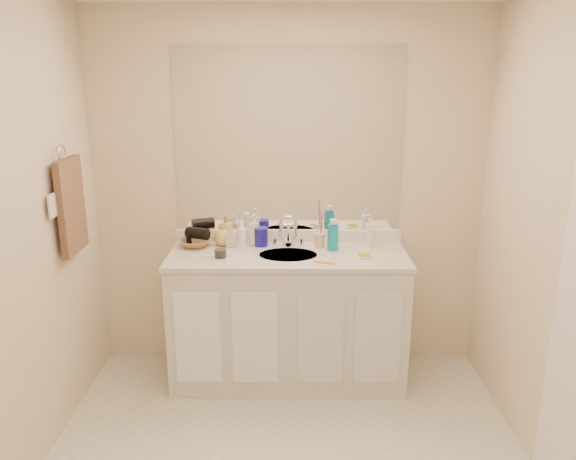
{
  "coord_description": "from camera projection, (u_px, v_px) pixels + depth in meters",
  "views": [
    {
      "loc": [
        0.02,
        -2.36,
        2.02
      ],
      "look_at": [
        0.0,
        0.97,
        1.05
      ],
      "focal_mm": 35.0,
      "sensor_mm": 36.0,
      "label": 1
    }
  ],
  "objects": [
    {
      "name": "tan_cup",
      "position": [
        319.0,
        240.0,
        3.69
      ],
      "size": [
        0.09,
        0.09,
        0.09
      ],
      "primitive_type": "cylinder",
      "rotation": [
        0.0,
        0.0,
        0.34
      ],
      "color": "beige",
      "rests_on": "countertop"
    },
    {
      "name": "soap_bottle_white",
      "position": [
        254.0,
        230.0,
        3.72
      ],
      "size": [
        0.09,
        0.09,
        0.21
      ],
      "primitive_type": "imported",
      "rotation": [
        0.0,
        0.0,
        0.09
      ],
      "color": "silver",
      "rests_on": "countertop"
    },
    {
      "name": "countertop",
      "position": [
        288.0,
        256.0,
        3.57
      ],
      "size": [
        1.52,
        0.57,
        0.03
      ],
      "primitive_type": "cube",
      "color": "beige",
      "rests_on": "vanity_cabinet"
    },
    {
      "name": "toothbrush",
      "position": [
        321.0,
        225.0,
        3.66
      ],
      "size": [
        0.01,
        0.04,
        0.21
      ],
      "primitive_type": "cylinder",
      "rotation": [
        0.14,
        0.0,
        -0.11
      ],
      "color": "#E73C8F",
      "rests_on": "tan_cup"
    },
    {
      "name": "extra_white_bottle",
      "position": [
        242.0,
        239.0,
        3.62
      ],
      "size": [
        0.06,
        0.06,
        0.15
      ],
      "primitive_type": "cylinder",
      "rotation": [
        0.0,
        0.0,
        -0.41
      ],
      "color": "white",
      "rests_on": "countertop"
    },
    {
      "name": "soap_dish",
      "position": [
        364.0,
        256.0,
        3.49
      ],
      "size": [
        0.11,
        0.09,
        0.01
      ],
      "primitive_type": "cube",
      "rotation": [
        0.0,
        0.0,
        0.13
      ],
      "color": "white",
      "rests_on": "countertop"
    },
    {
      "name": "blue_mug",
      "position": [
        261.0,
        237.0,
        3.71
      ],
      "size": [
        0.12,
        0.12,
        0.12
      ],
      "primitive_type": "cylinder",
      "rotation": [
        0.0,
        0.0,
        0.39
      ],
      "color": "#171591",
      "rests_on": "countertop"
    },
    {
      "name": "green_soap",
      "position": [
        364.0,
        254.0,
        3.49
      ],
      "size": [
        0.08,
        0.07,
        0.03
      ],
      "primitive_type": "cube",
      "rotation": [
        0.0,
        0.0,
        -0.25
      ],
      "color": "#BCDE36",
      "rests_on": "soap_dish"
    },
    {
      "name": "orange_comb",
      "position": [
        324.0,
        262.0,
        3.39
      ],
      "size": [
        0.13,
        0.07,
        0.01
      ],
      "primitive_type": "cube",
      "rotation": [
        0.0,
        0.0,
        -0.35
      ],
      "color": "orange",
      "rests_on": "countertop"
    },
    {
      "name": "wall_back",
      "position": [
        288.0,
        195.0,
        3.74
      ],
      "size": [
        2.6,
        0.02,
        2.4
      ],
      "primitive_type": "cube",
      "color": "beige",
      "rests_on": "floor"
    },
    {
      "name": "wicker_basket",
      "position": [
        195.0,
        243.0,
        3.7
      ],
      "size": [
        0.22,
        0.22,
        0.05
      ],
      "primitive_type": "imported",
      "rotation": [
        0.0,
        0.0,
        -0.07
      ],
      "color": "#96683C",
      "rests_on": "countertop"
    },
    {
      "name": "faucet",
      "position": [
        288.0,
        238.0,
        3.71
      ],
      "size": [
        0.02,
        0.02,
        0.11
      ],
      "primitive_type": "cylinder",
      "color": "silver",
      "rests_on": "countertop"
    },
    {
      "name": "mirror",
      "position": [
        288.0,
        141.0,
        3.64
      ],
      "size": [
        1.48,
        0.01,
        1.2
      ],
      "primitive_type": "cube",
      "color": "white",
      "rests_on": "wall_back"
    },
    {
      "name": "dark_jar",
      "position": [
        220.0,
        253.0,
        3.49
      ],
      "size": [
        0.07,
        0.07,
        0.05
      ],
      "primitive_type": "cylinder",
      "rotation": [
        0.0,
        0.0,
        0.02
      ],
      "color": "#242529",
      "rests_on": "countertop"
    },
    {
      "name": "backsplash",
      "position": [
        288.0,
        236.0,
        3.81
      ],
      "size": [
        1.52,
        0.03,
        0.08
      ],
      "primitive_type": "cube",
      "color": "white",
      "rests_on": "countertop"
    },
    {
      "name": "sink_basin",
      "position": [
        288.0,
        256.0,
        3.55
      ],
      "size": [
        0.37,
        0.37,
        0.02
      ],
      "primitive_type": "cylinder",
      "color": "beige",
      "rests_on": "countertop"
    },
    {
      "name": "switch_plate",
      "position": [
        52.0,
        206.0,
        3.03
      ],
      "size": [
        0.01,
        0.08,
        0.13
      ],
      "primitive_type": "cube",
      "color": "white",
      "rests_on": "wall_left"
    },
    {
      "name": "clear_pump_bottle",
      "position": [
        370.0,
        235.0,
        3.69
      ],
      "size": [
        0.08,
        0.08,
        0.16
      ],
      "primitive_type": "cylinder",
      "rotation": [
        0.0,
        0.0,
        -0.41
      ],
      "color": "white",
      "rests_on": "countertop"
    },
    {
      "name": "hair_dryer",
      "position": [
        198.0,
        233.0,
        3.68
      ],
      "size": [
        0.17,
        0.13,
        0.08
      ],
      "primitive_type": "cylinder",
      "rotation": [
        0.0,
        1.57,
        -0.38
      ],
      "color": "black",
      "rests_on": "wicker_basket"
    },
    {
      "name": "soap_bottle_cream",
      "position": [
        231.0,
        235.0,
        3.69
      ],
      "size": [
        0.08,
        0.08,
        0.16
      ],
      "primitive_type": "imported",
      "rotation": [
        0.0,
        0.0,
        0.14
      ],
      "color": "beige",
      "rests_on": "countertop"
    },
    {
      "name": "mouthwash_bottle",
      "position": [
        333.0,
        237.0,
        3.62
      ],
      "size": [
        0.08,
        0.08,
        0.17
      ],
      "primitive_type": "cylinder",
      "rotation": [
        0.0,
        0.0,
        0.22
      ],
      "color": "#0E95B1",
      "rests_on": "countertop"
    },
    {
      "name": "soap_bottle_yellow",
      "position": [
        223.0,
        234.0,
        3.72
      ],
      "size": [
        0.14,
        0.14,
        0.15
      ],
      "primitive_type": "imported",
      "rotation": [
        0.0,
        0.0,
        0.22
      ],
      "color": "#D7B253",
      "rests_on": "countertop"
    },
    {
      "name": "wall_front",
      "position": [
        282.0,
        449.0,
        1.25
      ],
      "size": [
        2.6,
        0.02,
        2.4
      ],
      "primitive_type": "cube",
      "color": "beige",
      "rests_on": "floor"
    },
    {
      "name": "vanity_cabinet",
      "position": [
        288.0,
        319.0,
        3.69
      ],
      "size": [
        1.5,
        0.55,
        0.85
      ],
      "primitive_type": "cube",
      "color": "silver",
      "rests_on": "floor"
    },
    {
      "name": "hand_towel",
      "position": [
        71.0,
        206.0,
        3.23
      ],
      "size": [
        0.04,
        0.32,
        0.55
      ],
      "primitive_type": "cube",
      "color": "#483226",
      "rests_on": "towel_ring"
    },
    {
      "name": "towel_ring",
      "position": [
        62.0,
        154.0,
        3.15
      ],
      "size": [
        0.01,
        0.11,
        0.11
      ],
      "primitive_type": "torus",
      "rotation": [
        0.0,
        1.57,
        0.0
      ],
      "color": "silver",
      "rests_on": "wall_left"
    }
  ]
}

